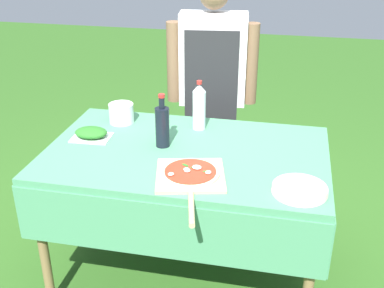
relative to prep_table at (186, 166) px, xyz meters
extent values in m
plane|color=#2D5B1E|center=(0.00, 0.00, -0.69)|extent=(12.00, 12.00, 0.00)
cube|color=#478960|center=(0.00, 0.00, 0.07)|extent=(1.39, 0.87, 0.04)
cube|color=#478960|center=(0.00, -0.44, -0.09)|extent=(1.39, 0.01, 0.28)
cube|color=#478960|center=(0.00, 0.44, -0.09)|extent=(1.39, 0.01, 0.28)
cube|color=#478960|center=(-0.70, 0.00, -0.09)|extent=(0.01, 0.87, 0.28)
cube|color=#478960|center=(0.70, 0.00, -0.09)|extent=(0.01, 0.87, 0.28)
cylinder|color=olive|center=(-0.64, -0.38, -0.32)|extent=(0.05, 0.05, 0.74)
cylinder|color=olive|center=(0.64, -0.38, -0.32)|extent=(0.05, 0.05, 0.74)
cylinder|color=olive|center=(-0.64, 0.38, -0.32)|extent=(0.05, 0.05, 0.74)
cylinder|color=olive|center=(0.64, 0.38, -0.32)|extent=(0.05, 0.05, 0.74)
cylinder|color=#333D56|center=(0.07, 0.77, -0.31)|extent=(0.11, 0.11, 0.75)
cylinder|color=#333D56|center=(-0.08, 0.75, -0.31)|extent=(0.11, 0.11, 0.75)
cube|color=silver|center=(0.00, 0.76, 0.34)|extent=(0.42, 0.22, 0.56)
cube|color=#232326|center=(0.01, 0.67, 0.13)|extent=(0.32, 0.05, 0.81)
cylinder|color=brown|center=(0.23, 0.79, 0.32)|extent=(0.09, 0.09, 0.50)
cylinder|color=brown|center=(-0.24, 0.73, 0.32)|extent=(0.09, 0.09, 0.50)
cube|color=#D1B27F|center=(0.07, -0.25, 0.09)|extent=(0.36, 0.36, 0.01)
cylinder|color=#D1B27F|center=(0.14, -0.51, 0.09)|extent=(0.08, 0.23, 0.02)
cylinder|color=beige|center=(0.07, -0.25, 0.11)|extent=(0.26, 0.26, 0.01)
cylinder|color=red|center=(0.07, -0.25, 0.11)|extent=(0.23, 0.23, 0.00)
ellipsoid|color=white|center=(0.06, -0.25, 0.12)|extent=(0.04, 0.04, 0.01)
ellipsoid|color=white|center=(0.06, -0.26, 0.12)|extent=(0.04, 0.04, 0.01)
ellipsoid|color=white|center=(0.00, -0.30, 0.12)|extent=(0.04, 0.04, 0.01)
ellipsoid|color=white|center=(0.16, -0.25, 0.12)|extent=(0.03, 0.04, 0.01)
ellipsoid|color=white|center=(0.10, -0.22, 0.12)|extent=(0.05, 0.05, 0.01)
ellipsoid|color=#286B23|center=(0.08, -0.22, 0.12)|extent=(0.03, 0.02, 0.00)
ellipsoid|color=#286B23|center=(0.14, -0.24, 0.12)|extent=(0.02, 0.03, 0.00)
ellipsoid|color=#286B23|center=(0.04, -0.20, 0.12)|extent=(0.04, 0.04, 0.00)
cylinder|color=black|center=(-0.13, 0.03, 0.19)|extent=(0.07, 0.07, 0.20)
cylinder|color=black|center=(-0.13, 0.03, 0.32)|extent=(0.03, 0.03, 0.06)
cylinder|color=#B22823|center=(-0.13, 0.03, 0.36)|extent=(0.03, 0.03, 0.02)
cylinder|color=silver|center=(0.01, 0.28, 0.19)|extent=(0.07, 0.07, 0.21)
cone|color=silver|center=(0.01, 0.28, 0.32)|extent=(0.07, 0.07, 0.04)
cylinder|color=#B22823|center=(0.01, 0.28, 0.35)|extent=(0.03, 0.03, 0.02)
cube|color=silver|center=(-0.52, 0.04, 0.09)|extent=(0.21, 0.16, 0.01)
ellipsoid|color=#286B23|center=(-0.52, 0.04, 0.12)|extent=(0.18, 0.13, 0.05)
cylinder|color=silver|center=(-0.43, 0.28, 0.14)|extent=(0.14, 0.14, 0.11)
cylinder|color=beige|center=(0.56, -0.29, 0.09)|extent=(0.24, 0.24, 0.00)
cylinder|color=beige|center=(0.56, -0.29, 0.09)|extent=(0.23, 0.23, 0.00)
cylinder|color=beige|center=(0.56, -0.29, 0.10)|extent=(0.23, 0.23, 0.00)
cylinder|color=beige|center=(0.56, -0.29, 0.10)|extent=(0.23, 0.23, 0.00)
cylinder|color=beige|center=(0.56, -0.29, 0.11)|extent=(0.23, 0.23, 0.00)
cylinder|color=beige|center=(0.56, -0.29, 0.11)|extent=(0.23, 0.23, 0.00)
camera|label=1|loc=(0.47, -2.08, 1.16)|focal=45.00mm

